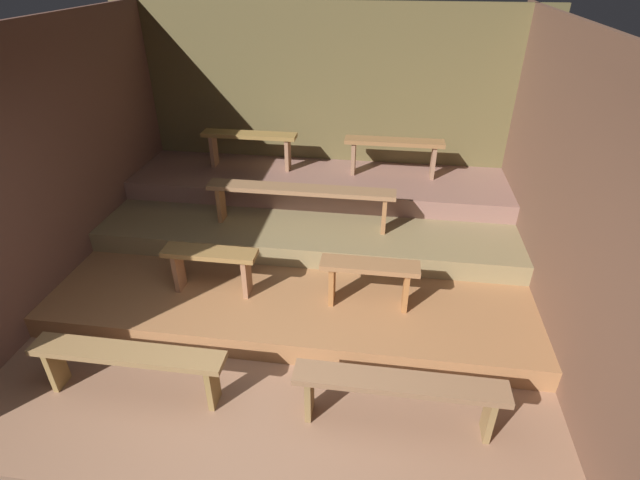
# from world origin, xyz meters

# --- Properties ---
(ground) EXTENTS (5.77, 5.20, 0.08)m
(ground) POSITION_xyz_m (0.00, 2.20, -0.04)
(ground) COLOR #8B634A
(wall_back) EXTENTS (5.77, 0.06, 2.79)m
(wall_back) POSITION_xyz_m (0.00, 4.43, 1.39)
(wall_back) COLOR brown
(wall_back) RESTS_ON ground
(wall_left) EXTENTS (0.06, 5.20, 2.79)m
(wall_left) POSITION_xyz_m (-2.52, 2.20, 1.39)
(wall_left) COLOR brown
(wall_left) RESTS_ON ground
(wall_right) EXTENTS (0.06, 5.20, 2.79)m
(wall_right) POSITION_xyz_m (2.52, 2.20, 1.39)
(wall_right) COLOR brown
(wall_right) RESTS_ON ground
(platform_lower) EXTENTS (4.97, 3.41, 0.24)m
(platform_lower) POSITION_xyz_m (0.00, 2.69, 0.12)
(platform_lower) COLOR #98663E
(platform_lower) RESTS_ON ground
(platform_middle) EXTENTS (4.97, 2.16, 0.24)m
(platform_middle) POSITION_xyz_m (0.00, 3.32, 0.35)
(platform_middle) COLOR olive
(platform_middle) RESTS_ON platform_lower
(platform_upper) EXTENTS (4.97, 1.22, 0.24)m
(platform_upper) POSITION_xyz_m (0.00, 3.79, 0.59)
(platform_upper) COLOR #835C51
(platform_upper) RESTS_ON platform_middle
(bench_floor_left) EXTENTS (1.64, 0.24, 0.49)m
(bench_floor_left) POSITION_xyz_m (-1.11, 0.47, 0.39)
(bench_floor_left) COLOR olive
(bench_floor_left) RESTS_ON ground
(bench_floor_right) EXTENTS (1.64, 0.24, 0.49)m
(bench_floor_right) POSITION_xyz_m (1.11, 0.47, 0.39)
(bench_floor_right) COLOR #876143
(bench_floor_right) RESTS_ON ground
(bench_lower_left) EXTENTS (0.96, 0.24, 0.49)m
(bench_lower_left) POSITION_xyz_m (-0.80, 1.70, 0.60)
(bench_lower_left) COLOR olive
(bench_lower_left) RESTS_ON platform_lower
(bench_lower_right) EXTENTS (0.96, 0.24, 0.49)m
(bench_lower_right) POSITION_xyz_m (0.80, 1.70, 0.60)
(bench_lower_right) COLOR #90633E
(bench_lower_right) RESTS_ON platform_lower
(bench_middle_center) EXTENTS (2.20, 0.24, 0.49)m
(bench_middle_center) POSITION_xyz_m (-0.07, 2.81, 0.88)
(bench_middle_center) COLOR #8B6544
(bench_middle_center) RESTS_ON platform_middle
(bench_upper_left) EXTENTS (1.29, 0.24, 0.49)m
(bench_upper_left) POSITION_xyz_m (-0.97, 3.94, 1.09)
(bench_upper_left) COLOR olive
(bench_upper_left) RESTS_ON platform_upper
(bench_upper_right) EXTENTS (1.29, 0.24, 0.49)m
(bench_upper_right) POSITION_xyz_m (0.97, 3.94, 1.09)
(bench_upper_right) COLOR brown
(bench_upper_right) RESTS_ON platform_upper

